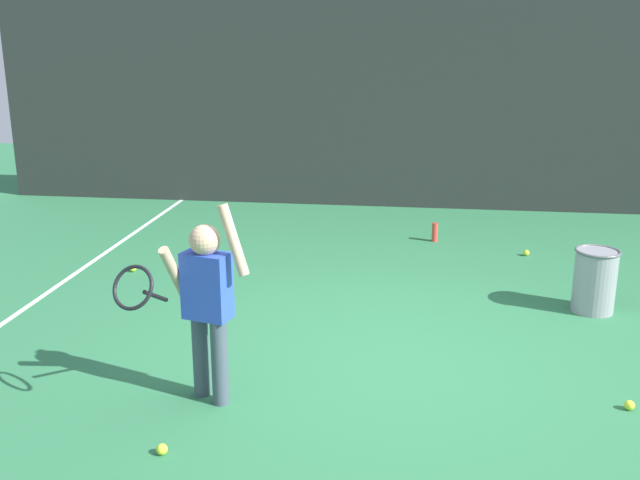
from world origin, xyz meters
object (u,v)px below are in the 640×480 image
object	(u,v)px
water_bottle	(435,232)
ball_hopper	(595,280)
tennis_ball_1	(162,449)
tennis_ball_0	(133,269)
tennis_player	(204,297)
tennis_ball_2	(526,253)
tennis_ball_4	(615,262)
tennis_ball_3	(629,405)

from	to	relation	value
water_bottle	ball_hopper	bearing A→B (deg)	-56.99
ball_hopper	water_bottle	bearing A→B (deg)	123.01
ball_hopper	tennis_ball_1	world-z (taller)	ball_hopper
ball_hopper	tennis_ball_0	size ratio (longest dim) A/B	8.52
tennis_ball_0	ball_hopper	bearing A→B (deg)	-6.40
ball_hopper	tennis_ball_0	distance (m)	4.46
tennis_player	tennis_ball_2	xyz separation A→B (m)	(2.54, 3.64, -0.69)
tennis_ball_4	tennis_ball_3	bearing A→B (deg)	-102.06
tennis_player	tennis_ball_1	world-z (taller)	tennis_player
tennis_ball_3	tennis_ball_4	bearing A→B (deg)	77.94
tennis_player	tennis_ball_0	bearing A→B (deg)	136.08
tennis_ball_1	tennis_ball_3	distance (m)	2.97
ball_hopper	tennis_ball_1	bearing A→B (deg)	-137.80
tennis_ball_1	tennis_ball_3	size ratio (longest dim) A/B	1.00
tennis_ball_4	tennis_ball_0	bearing A→B (deg)	-169.81
tennis_ball_4	water_bottle	bearing A→B (deg)	160.08
tennis_player	tennis_ball_4	bearing A→B (deg)	59.53
tennis_player	tennis_ball_3	xyz separation A→B (m)	(2.75, 0.23, -0.69)
water_bottle	tennis_ball_4	distance (m)	2.00
tennis_ball_3	tennis_ball_1	bearing A→B (deg)	-162.13
tennis_ball_0	water_bottle	bearing A→B (deg)	27.01
ball_hopper	water_bottle	size ratio (longest dim) A/B	2.55
tennis_player	tennis_ball_3	world-z (taller)	tennis_player
tennis_ball_2	tennis_ball_4	xyz separation A→B (m)	(0.88, -0.23, 0.00)
tennis_player	tennis_ball_1	distance (m)	0.97
tennis_ball_1	tennis_ball_3	xyz separation A→B (m)	(2.83, 0.91, 0.00)
tennis_ball_1	tennis_ball_4	world-z (taller)	same
ball_hopper	tennis_ball_3	xyz separation A→B (m)	(-0.14, -1.78, -0.26)
tennis_ball_4	tennis_player	bearing A→B (deg)	-135.18
tennis_ball_2	tennis_ball_4	bearing A→B (deg)	-14.63
water_bottle	tennis_ball_4	xyz separation A→B (m)	(1.88, -0.68, -0.08)
tennis_ball_2	tennis_ball_4	world-z (taller)	same
tennis_player	tennis_ball_0	size ratio (longest dim) A/B	20.46
ball_hopper	tennis_ball_2	world-z (taller)	ball_hopper
tennis_ball_0	tennis_ball_4	size ratio (longest dim) A/B	1.00
tennis_ball_3	tennis_ball_0	bearing A→B (deg)	151.95
water_bottle	tennis_ball_0	xyz separation A→B (m)	(-3.08, -1.57, -0.08)
tennis_ball_4	ball_hopper	bearing A→B (deg)	-111.04
water_bottle	tennis_ball_1	world-z (taller)	water_bottle
tennis_ball_3	tennis_ball_4	world-z (taller)	same
tennis_player	water_bottle	world-z (taller)	tennis_player
tennis_ball_1	tennis_ball_2	bearing A→B (deg)	58.68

